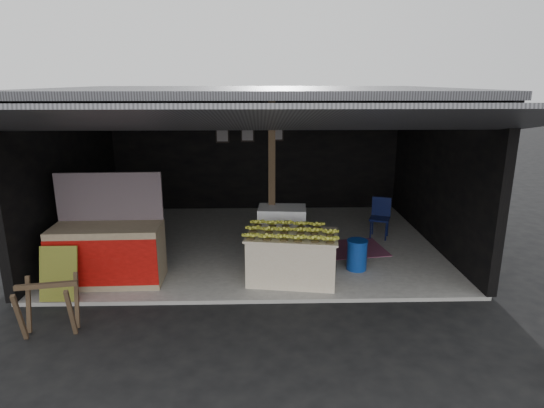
{
  "coord_description": "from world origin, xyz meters",
  "views": [
    {
      "loc": [
        0.09,
        -6.01,
        3.16
      ],
      "look_at": [
        0.29,
        1.5,
        1.1
      ],
      "focal_mm": 30.0,
      "sensor_mm": 36.0,
      "label": 1
    }
  ],
  "objects_px": {
    "water_barrel": "(357,256)",
    "neighbor_stall": "(109,251)",
    "plastic_chair": "(380,214)",
    "sawhorse": "(48,302)",
    "banana_table": "(292,257)",
    "white_crate": "(282,232)"
  },
  "relations": [
    {
      "from": "water_barrel",
      "to": "neighbor_stall",
      "type": "bearing_deg",
      "value": -174.57
    },
    {
      "from": "neighbor_stall",
      "to": "plastic_chair",
      "type": "distance_m",
      "value": 5.23
    },
    {
      "from": "sawhorse",
      "to": "banana_table",
      "type": "bearing_deg",
      "value": 14.02
    },
    {
      "from": "water_barrel",
      "to": "sawhorse",
      "type": "bearing_deg",
      "value": -157.02
    },
    {
      "from": "neighbor_stall",
      "to": "water_barrel",
      "type": "relative_size",
      "value": 3.49
    },
    {
      "from": "banana_table",
      "to": "sawhorse",
      "type": "xyz_separation_m",
      "value": [
        -3.18,
        -1.43,
        -0.0
      ]
    },
    {
      "from": "neighbor_stall",
      "to": "water_barrel",
      "type": "bearing_deg",
      "value": 4.05
    },
    {
      "from": "white_crate",
      "to": "banana_table",
      "type": "bearing_deg",
      "value": -79.1
    },
    {
      "from": "banana_table",
      "to": "water_barrel",
      "type": "bearing_deg",
      "value": 28.21
    },
    {
      "from": "banana_table",
      "to": "neighbor_stall",
      "type": "height_order",
      "value": "neighbor_stall"
    },
    {
      "from": "water_barrel",
      "to": "white_crate",
      "type": "bearing_deg",
      "value": 154.09
    },
    {
      "from": "banana_table",
      "to": "neighbor_stall",
      "type": "relative_size",
      "value": 0.9
    },
    {
      "from": "neighbor_stall",
      "to": "water_barrel",
      "type": "xyz_separation_m",
      "value": [
        4.0,
        0.38,
        -0.27
      ]
    },
    {
      "from": "white_crate",
      "to": "neighbor_stall",
      "type": "relative_size",
      "value": 0.54
    },
    {
      "from": "white_crate",
      "to": "neighbor_stall",
      "type": "height_order",
      "value": "neighbor_stall"
    },
    {
      "from": "sawhorse",
      "to": "plastic_chair",
      "type": "xyz_separation_m",
      "value": [
        5.12,
        3.48,
        0.08
      ]
    },
    {
      "from": "sawhorse",
      "to": "neighbor_stall",
      "type": "bearing_deg",
      "value": 67.96
    },
    {
      "from": "neighbor_stall",
      "to": "plastic_chair",
      "type": "relative_size",
      "value": 2.11
    },
    {
      "from": "neighbor_stall",
      "to": "sawhorse",
      "type": "relative_size",
      "value": 2.32
    },
    {
      "from": "banana_table",
      "to": "sawhorse",
      "type": "height_order",
      "value": "banana_table"
    },
    {
      "from": "plastic_chair",
      "to": "sawhorse",
      "type": "bearing_deg",
      "value": -124.17
    },
    {
      "from": "water_barrel",
      "to": "plastic_chair",
      "type": "bearing_deg",
      "value": 63.82
    }
  ]
}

